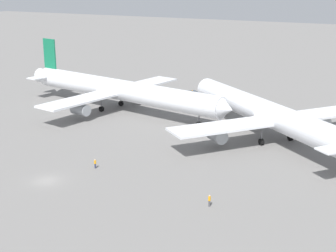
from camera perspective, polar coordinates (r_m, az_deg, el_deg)
name	(u,v)px	position (r m, az deg, el deg)	size (l,w,h in m)	color
ground_plane	(47,181)	(82.46, -13.49, -6.02)	(600.00, 600.00, 0.00)	slate
airliner_at_gate_left	(120,90)	(120.55, -5.40, 4.04)	(60.38, 42.60, 15.32)	white
airliner_being_pushed	(268,114)	(100.98, 11.27, 1.30)	(46.51, 39.80, 14.77)	white
pushback_tug	(194,98)	(129.13, 2.94, 3.23)	(7.74, 7.15, 3.01)	white
ground_crew_wing_walker_right	(209,200)	(71.59, 4.70, -8.37)	(0.36, 0.36, 1.75)	#4C4C51
ground_crew_ramp_agent_by_cones	(95,164)	(85.81, -8.22, -4.22)	(0.36, 0.36, 1.61)	#2D3351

